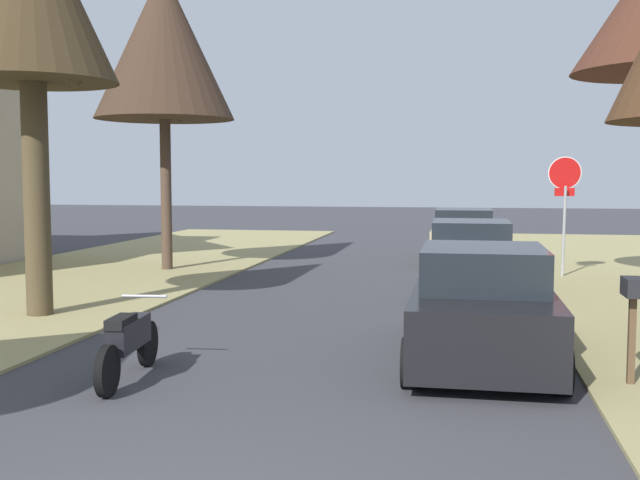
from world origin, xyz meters
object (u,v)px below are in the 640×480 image
object	(u,v)px
parked_sedan_silver	(471,259)
parked_sedan_tan	(463,237)
stop_sign_far	(565,190)
parked_motorcycle	(128,342)
street_tree_left_mid_b	(164,45)
curbside_mailbox	(633,300)
parked_sedan_black	(482,307)

from	to	relation	value
parked_sedan_silver	parked_sedan_tan	bearing A→B (deg)	91.37
stop_sign_far	parked_motorcycle	distance (m)	12.86
street_tree_left_mid_b	parked_motorcycle	xyz separation A→B (m)	(3.75, -10.53, -5.49)
parked_sedan_tan	curbside_mailbox	bearing A→B (deg)	-81.77
street_tree_left_mid_b	parked_sedan_tan	xyz separation A→B (m)	(7.81, 3.74, -5.24)
stop_sign_far	parked_motorcycle	size ratio (longest dim) A/B	1.45
curbside_mailbox	parked_sedan_tan	bearing A→B (deg)	98.23
parked_sedan_silver	parked_sedan_tan	distance (m)	6.15
parked_sedan_black	parked_sedan_silver	size ratio (longest dim) A/B	1.00
parked_sedan_black	curbside_mailbox	world-z (taller)	parked_sedan_black
stop_sign_far	parked_motorcycle	world-z (taller)	stop_sign_far
parked_sedan_silver	curbside_mailbox	xyz separation A→B (m)	(1.80, -7.32, 0.33)
parked_sedan_black	parked_sedan_silver	distance (m)	6.20
stop_sign_far	street_tree_left_mid_b	world-z (taller)	street_tree_left_mid_b
parked_sedan_black	parked_sedan_silver	bearing A→B (deg)	90.83
parked_sedan_black	parked_sedan_tan	distance (m)	12.35
parked_sedan_silver	parked_motorcycle	distance (m)	9.15
parked_sedan_tan	parked_motorcycle	distance (m)	14.84
parked_sedan_black	parked_sedan_tan	world-z (taller)	same
parked_motorcycle	street_tree_left_mid_b	bearing A→B (deg)	109.59
stop_sign_far	curbside_mailbox	distance (m)	10.24
street_tree_left_mid_b	parked_motorcycle	world-z (taller)	street_tree_left_mid_b
stop_sign_far	parked_sedan_tan	world-z (taller)	stop_sign_far
stop_sign_far	parked_sedan_tan	bearing A→B (deg)	126.34
parked_sedan_silver	curbside_mailbox	world-z (taller)	parked_sedan_silver
street_tree_left_mid_b	parked_motorcycle	size ratio (longest dim) A/B	3.86
stop_sign_far	curbside_mailbox	bearing A→B (deg)	-92.72
curbside_mailbox	parked_motorcycle	bearing A→B (deg)	-172.45
parked_sedan_silver	street_tree_left_mid_b	bearing A→B (deg)	163.16
parked_sedan_tan	curbside_mailbox	distance (m)	13.61
parked_motorcycle	parked_sedan_tan	bearing A→B (deg)	74.09
curbside_mailbox	parked_sedan_silver	bearing A→B (deg)	103.82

